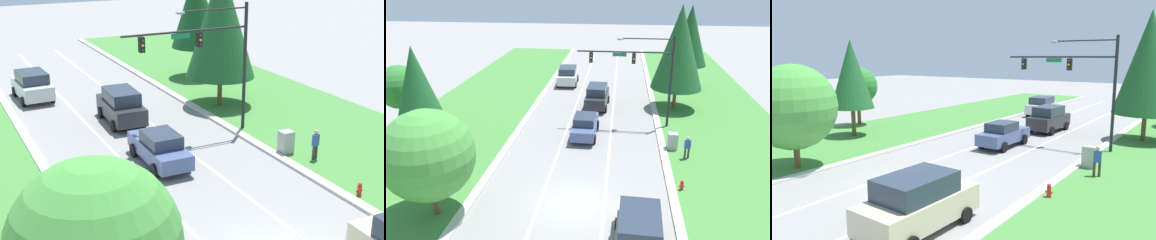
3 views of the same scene
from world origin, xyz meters
TOP-DOWN VIEW (x-y plane):
  - ground_plane at (0.00, 0.00)m, footprint 160.00×160.00m
  - curb_strip_right at (5.65, 0.00)m, footprint 0.50×90.00m
  - curb_strip_left at (-5.65, 0.00)m, footprint 0.50×90.00m
  - grass_verge_left at (-10.90, 0.00)m, footprint 10.00×90.00m
  - lane_stripe_inner_left at (-1.80, 0.00)m, footprint 0.14×81.00m
  - lane_stripe_inner_right at (1.80, 0.00)m, footprint 0.14×81.00m
  - traffic_signal_mast at (4.16, 12.10)m, footprint 7.60×0.41m
  - slate_blue_sedan at (-0.21, 9.55)m, footprint 2.00×4.69m
  - champagne_suv at (3.51, -3.37)m, footprint 2.39×4.74m
  - silver_suv at (-3.65, 24.05)m, footprint 2.38×4.62m
  - charcoal_suv at (0.25, 16.49)m, footprint 2.26×4.70m
  - utility_cabinet at (6.29, 7.71)m, footprint 0.70×0.60m
  - pedestrian at (7.10, 6.31)m, footprint 0.43×0.33m
  - fire_hydrant at (6.22, 2.15)m, footprint 0.34×0.20m
  - conifer_near_right_tree at (7.48, 16.84)m, footprint 4.66×4.66m
  - oak_near_left_tree at (-14.81, 9.06)m, footprint 3.44×3.44m
  - conifer_far_right_tree at (9.59, 24.37)m, footprint 4.00×4.00m
  - oak_far_left_tree at (-6.94, -1.73)m, footprint 4.67×4.67m
  - conifer_mid_left_tree at (-11.40, 5.72)m, footprint 3.30×3.30m

SIDE VIEW (x-z plane):
  - ground_plane at x=0.00m, z-range 0.00..0.00m
  - lane_stripe_inner_left at x=-1.80m, z-range 0.00..0.01m
  - lane_stripe_inner_right at x=1.80m, z-range 0.00..0.01m
  - grass_verge_left at x=-10.90m, z-range 0.00..0.08m
  - curb_strip_right at x=5.65m, z-range 0.00..0.15m
  - curb_strip_left at x=-5.65m, z-range 0.00..0.15m
  - fire_hydrant at x=6.22m, z-range -0.01..0.69m
  - utility_cabinet at x=6.29m, z-range 0.00..1.29m
  - slate_blue_sedan at x=-0.21m, z-range 0.01..1.76m
  - pedestrian at x=7.10m, z-range 0.09..1.78m
  - champagne_suv at x=3.51m, z-range 0.01..2.08m
  - silver_suv at x=-3.65m, z-range 0.03..2.06m
  - charcoal_suv at x=0.25m, z-range 0.02..2.16m
  - oak_far_left_tree at x=-6.94m, z-range 0.58..6.41m
  - oak_near_left_tree at x=-14.81m, z-range 0.93..6.27m
  - conifer_mid_left_tree at x=-11.40m, z-range 1.11..8.63m
  - traffic_signal_mast at x=4.16m, z-range 1.27..8.81m
  - conifer_far_right_tree at x=9.59m, z-range 1.25..10.18m
  - conifer_near_right_tree at x=7.48m, z-range 1.02..10.53m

